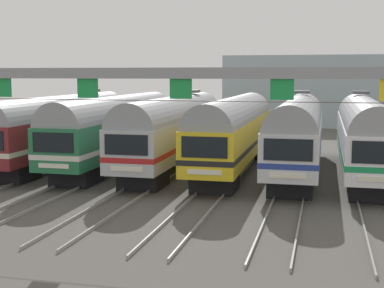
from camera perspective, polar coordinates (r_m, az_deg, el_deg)
The scene contains 10 objects.
ground_plane at distance 36.48m, azimuth 1.17°, elevation -2.64°, with size 160.00×160.00×0.00m, color #4C4944.
track_bed at distance 53.04m, azimuth 5.08°, elevation 0.50°, with size 21.54×70.00×0.15m.
commuter_train_maroon at distance 39.47m, azimuth -13.18°, elevation 1.86°, with size 2.88×18.06×5.05m.
commuter_train_green at distance 37.85m, azimuth -7.75°, elevation 1.76°, with size 2.88×18.06×4.77m.
commuter_train_stainless at distance 36.60m, azimuth -1.89°, elevation 1.64°, with size 2.88×18.06×5.05m.
commuter_train_yellow at distance 35.75m, azimuth 4.32°, elevation 1.49°, with size 2.88×18.06×4.77m.
commuter_train_silver at distance 35.34m, azimuth 10.75°, elevation 1.32°, with size 2.88×18.06×5.05m.
commuter_train_white at distance 35.39m, azimuth 17.24°, elevation 1.13°, with size 2.88×18.06×5.05m.
catenary_gantry at distance 22.96m, azimuth -6.01°, elevation 4.95°, with size 25.28×0.44×6.97m.
maintenance_building at distance 70.30m, azimuth 14.38°, elevation 5.30°, with size 26.00×10.00×8.38m, color #9EB2B7.
Camera 1 is at (7.64, -35.13, 6.22)m, focal length 52.16 mm.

